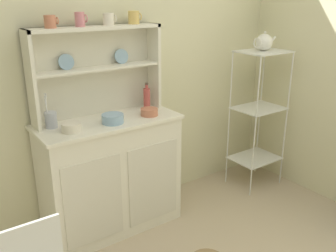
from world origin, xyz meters
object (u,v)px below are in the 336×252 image
hutch_cabinet (111,174)px  bakers_rack (259,106)px  utensil_jar (51,119)px  hutch_shelf_unit (95,64)px  bowl_mixing_large (71,127)px  jam_bottle (147,98)px  cup_terracotta_0 (50,22)px  porcelain_teapot (264,42)px

hutch_cabinet → bakers_rack: bearing=-5.2°
utensil_jar → hutch_shelf_unit: bearing=12.5°
bowl_mixing_large → hutch_shelf_unit: bearing=38.0°
bakers_rack → jam_bottle: 1.10m
bakers_rack → hutch_shelf_unit: bearing=168.4°
bakers_rack → cup_terracotta_0: 1.94m
cup_terracotta_0 → jam_bottle: 0.91m
jam_bottle → porcelain_teapot: (1.06, -0.22, 0.38)m
hutch_cabinet → bakers_rack: (1.44, -0.13, 0.32)m
utensil_jar → jam_bottle: bearing=0.6°
hutch_cabinet → hutch_shelf_unit: (-0.00, 0.16, 0.81)m
hutch_shelf_unit → utensil_jar: bearing=-167.5°
hutch_cabinet → utensil_jar: (-0.38, 0.08, 0.49)m
hutch_shelf_unit → bowl_mixing_large: hutch_shelf_unit is taller
hutch_cabinet → hutch_shelf_unit: bearing=90.0°
utensil_jar → porcelain_teapot: porcelain_teapot is taller
bakers_rack → hutch_cabinet: bearing=174.8°
hutch_cabinet → hutch_shelf_unit: size_ratio=1.07×
hutch_cabinet → cup_terracotta_0: size_ratio=11.78×
bowl_mixing_large → hutch_cabinet: bearing=13.6°
jam_bottle → hutch_cabinet: bearing=-167.3°
hutch_cabinet → bakers_rack: 1.48m
hutch_shelf_unit → bakers_rack: bearing=-11.6°
bowl_mixing_large → cup_terracotta_0: bearing=91.1°
jam_bottle → porcelain_teapot: bearing=-11.7°
hutch_cabinet → porcelain_teapot: 1.70m
hutch_shelf_unit → cup_terracotta_0: 0.44m
cup_terracotta_0 → bowl_mixing_large: (0.00, -0.20, -0.66)m
jam_bottle → porcelain_teapot: size_ratio=0.88×
porcelain_teapot → jam_bottle: bearing=168.3°
bowl_mixing_large → bakers_rack: bearing=-1.9°
bakers_rack → bowl_mixing_large: (-1.75, 0.06, 0.14)m
cup_terracotta_0 → porcelain_teapot: (1.75, -0.25, -0.22)m
bowl_mixing_large → porcelain_teapot: porcelain_teapot is taller
jam_bottle → bowl_mixing_large: bearing=-166.9°
jam_bottle → cup_terracotta_0: bearing=177.0°
hutch_cabinet → jam_bottle: size_ratio=5.05×
hutch_cabinet → jam_bottle: (0.38, 0.09, 0.52)m
jam_bottle → bakers_rack: bearing=-11.7°
bowl_mixing_large → porcelain_teapot: bearing=-1.9°
hutch_shelf_unit → bakers_rack: 1.55m
utensil_jar → porcelain_teapot: (1.83, -0.21, 0.40)m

